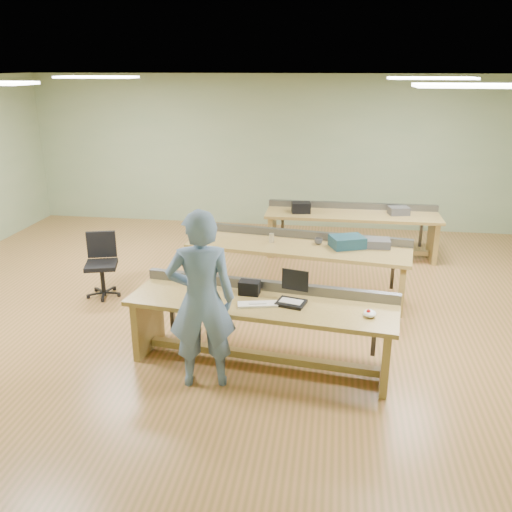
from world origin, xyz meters
The scene contains 21 objects.
floor centered at (0.00, 0.00, 0.00)m, with size 10.00×10.00×0.00m, color #A0693C.
ceiling centered at (0.00, 0.00, 3.00)m, with size 10.00×10.00×0.00m, color silver.
wall_back centered at (0.00, 4.00, 1.50)m, with size 10.00×0.04×3.00m, color gray.
wall_front centered at (0.00, -4.00, 1.50)m, with size 10.00×0.04×3.00m, color gray.
fluor_panels centered at (0.00, 0.00, 2.97)m, with size 6.20×3.50×0.03m.
workbench_front centered at (0.50, -1.54, 0.56)m, with size 2.97×1.11×0.86m.
workbench_mid centered at (0.75, 0.45, 0.56)m, with size 3.20×1.26×0.86m.
workbench_back centered at (1.54, 2.32, 0.56)m, with size 2.95×0.80×0.86m.
person centered at (-0.03, -2.03, 0.94)m, with size 0.68×0.45×1.88m, color slate.
laptop_base centered at (0.83, -1.58, 0.77)m, with size 0.29×0.24×0.03m, color black.
laptop_screen centered at (0.85, -1.47, 0.98)m, with size 0.29×0.01×0.23m, color black.
keyboard centered at (0.48, -1.67, 0.76)m, with size 0.42×0.14×0.02m, color silver.
trackball_mouse centered at (1.64, -1.76, 0.78)m, with size 0.13×0.16×0.07m, color white.
camera_bag centered at (0.34, -1.38, 0.83)m, with size 0.23×0.14×0.15m, color black.
task_chair centered at (-2.01, 0.00, 0.33)m, with size 0.61×0.61×0.91m.
parts_bin_teal centered at (1.43, 0.44, 0.83)m, with size 0.45×0.33×0.16m, color #163847.
parts_bin_grey centered at (1.81, 0.51, 0.81)m, with size 0.42×0.27×0.11m, color #3E3E41.
mug centered at (1.03, 0.51, 0.79)m, with size 0.11×0.11×0.09m, color #3E3E41.
drinks_can centered at (0.36, 0.50, 0.82)m, with size 0.07×0.07×0.13m, color silver.
storage_box_back centered at (0.66, 2.21, 0.84)m, with size 0.31×0.22×0.18m, color black.
tray_back centered at (2.31, 2.34, 0.82)m, with size 0.33×0.24×0.13m, color #3E3E41.
Camera 1 is at (1.23, -6.82, 3.14)m, focal length 38.00 mm.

